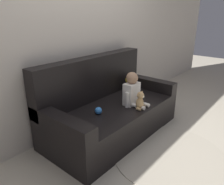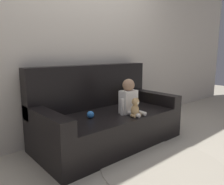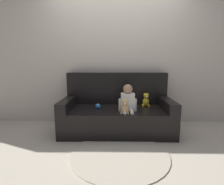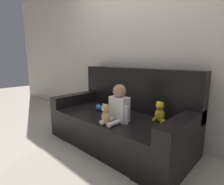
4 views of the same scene
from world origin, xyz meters
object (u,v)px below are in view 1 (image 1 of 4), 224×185
plush_toy_side (128,85)px  couch (109,109)px  person_baby (132,91)px  teddy_bear_brown (140,101)px  toy_ball (98,111)px

plush_toy_side → couch: bearing=-173.5°
person_baby → teddy_bear_brown: bearing=-108.9°
couch → teddy_bear_brown: bearing=-74.6°
plush_toy_side → toy_ball: bearing=-168.0°
couch → plush_toy_side: bearing=6.5°
person_baby → toy_ball: size_ratio=5.08×
person_baby → plush_toy_side: bearing=42.4°
couch → person_baby: 0.39m
teddy_bear_brown → toy_ball: (-0.42, 0.28, -0.06)m
person_baby → teddy_bear_brown: person_baby is taller
couch → toy_ball: size_ratio=21.82×
couch → teddy_bear_brown: 0.45m
person_baby → toy_ball: (-0.47, 0.13, -0.14)m
teddy_bear_brown → toy_ball: bearing=146.0°
plush_toy_side → person_baby: bearing=-137.6°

